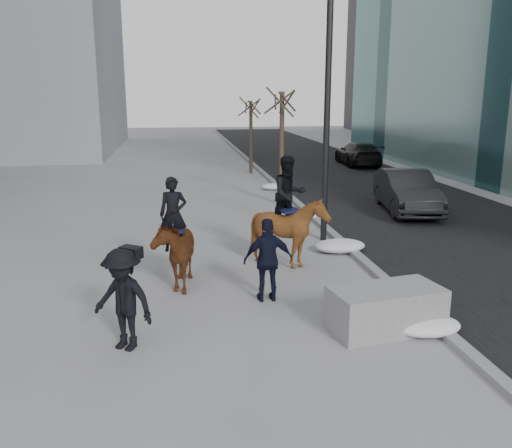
{
  "coord_description": "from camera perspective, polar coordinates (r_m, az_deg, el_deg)",
  "views": [
    {
      "loc": [
        -1.68,
        -9.91,
        4.23
      ],
      "look_at": [
        0.0,
        1.2,
        1.5
      ],
      "focal_mm": 38.0,
      "sensor_mm": 36.0,
      "label": 1
    }
  ],
  "objects": [
    {
      "name": "ground",
      "position": [
        10.91,
        0.96,
        -9.17
      ],
      "size": [
        120.0,
        120.0,
        0.0
      ],
      "primitive_type": "plane",
      "color": "gray",
      "rests_on": "ground"
    },
    {
      "name": "road",
      "position": [
        22.13,
        14.68,
        2.19
      ],
      "size": [
        8.0,
        90.0,
        0.01
      ],
      "primitive_type": "cube",
      "color": "black",
      "rests_on": "ground"
    },
    {
      "name": "curb",
      "position": [
        20.88,
        4.54,
        2.08
      ],
      "size": [
        0.25,
        90.0,
        0.12
      ],
      "primitive_type": "cube",
      "color": "gray",
      "rests_on": "ground"
    },
    {
      "name": "planter",
      "position": [
        10.23,
        13.48,
        -8.71
      ],
      "size": [
        2.16,
        1.34,
        0.81
      ],
      "primitive_type": "cube",
      "rotation": [
        0.0,
        0.0,
        0.17
      ],
      "color": "gray",
      "rests_on": "ground"
    },
    {
      "name": "car_near",
      "position": [
        20.43,
        15.61,
        3.34
      ],
      "size": [
        2.33,
        4.78,
        1.51
      ],
      "primitive_type": "imported",
      "rotation": [
        0.0,
        0.0,
        -0.17
      ],
      "color": "black",
      "rests_on": "ground"
    },
    {
      "name": "car_far",
      "position": [
        33.24,
        10.7,
        7.3
      ],
      "size": [
        2.2,
        4.88,
        1.39
      ],
      "primitive_type": "imported",
      "rotation": [
        0.0,
        0.0,
        3.09
      ],
      "color": "black",
      "rests_on": "ground"
    },
    {
      "name": "tree_near",
      "position": [
        20.91,
        2.72,
        8.55
      ],
      "size": [
        1.2,
        1.2,
        4.76
      ],
      "primitive_type": null,
      "color": "#35261F",
      "rests_on": "ground"
    },
    {
      "name": "tree_far",
      "position": [
        29.16,
        -0.54,
        9.5
      ],
      "size": [
        1.2,
        1.2,
        4.25
      ],
      "primitive_type": null,
      "color": "#3C2C23",
      "rests_on": "ground"
    },
    {
      "name": "mounted_left",
      "position": [
        12.19,
        -8.59,
        -2.32
      ],
      "size": [
        1.0,
        1.95,
        2.44
      ],
      "color": "#4E210F",
      "rests_on": "ground"
    },
    {
      "name": "mounted_right",
      "position": [
        13.35,
        3.52,
        0.07
      ],
      "size": [
        1.83,
        1.95,
        2.74
      ],
      "color": "#512410",
      "rests_on": "ground"
    },
    {
      "name": "feeder",
      "position": [
        11.17,
        1.29,
        -3.82
      ],
      "size": [
        1.03,
        0.86,
        1.75
      ],
      "color": "black",
      "rests_on": "ground"
    },
    {
      "name": "camera_crew",
      "position": [
        9.36,
        -13.81,
        -7.69
      ],
      "size": [
        1.31,
        1.16,
        1.75
      ],
      "color": "black",
      "rests_on": "ground"
    },
    {
      "name": "lamppost",
      "position": [
        15.51,
        7.74,
        16.35
      ],
      "size": [
        0.25,
        1.34,
        9.09
      ],
      "color": "black",
      "rests_on": "ground"
    },
    {
      "name": "snow_piles",
      "position": [
        16.27,
        7.31,
        -0.95
      ],
      "size": [
        1.39,
        15.87,
        0.35
      ],
      "color": "white",
      "rests_on": "ground"
    }
  ]
}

